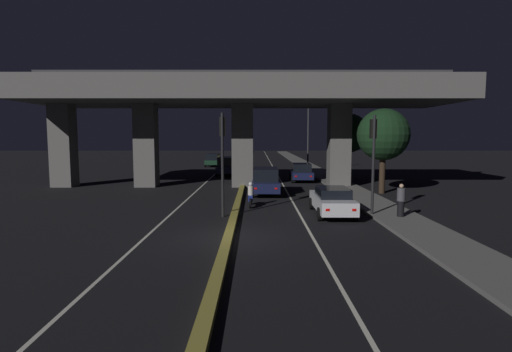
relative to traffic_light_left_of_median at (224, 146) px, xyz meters
The scene contains 18 objects.
ground_plane 5.54m from the traffic_light_left_of_median, 82.17° to the right, with size 200.00×200.00×0.00m, color black.
lane_line_left_inner 31.10m from the traffic_light_left_of_median, 95.14° to the left, with size 0.12×126.00×0.00m, color beige.
lane_line_right_inner 31.22m from the traffic_light_left_of_median, 82.72° to the left, with size 0.12×126.00×0.00m, color beige.
median_divider 30.97m from the traffic_light_left_of_median, 88.92° to the left, with size 0.36×126.00×0.21m, color olive.
sidewalk_right 25.52m from the traffic_light_left_of_median, 70.07° to the left, with size 2.44×126.00×0.15m, color #5B5956.
elevated_overpass 12.75m from the traffic_light_left_of_median, 89.10° to the left, with size 33.08×9.71×9.24m.
traffic_light_left_of_median is the anchor object (origin of this frame).
traffic_light_right_of_median 7.50m from the traffic_light_left_of_median, ahead, with size 0.30×0.49×5.07m.
street_lamp 27.51m from the traffic_light_left_of_median, 74.47° to the left, with size 2.44×0.32×8.12m.
car_white_lead 6.23m from the traffic_light_left_of_median, ahead, with size 1.93×4.71×1.43m.
car_dark_blue_second 8.46m from the traffic_light_left_of_median, 73.06° to the left, with size 2.13×4.39×1.84m.
car_dark_blue_third 17.23m from the traffic_light_left_of_median, 70.22° to the left, with size 2.06×4.26×1.62m.
car_dark_blue_lead_oncoming 21.72m from the traffic_light_left_of_median, 93.79° to the left, with size 1.98×4.60×1.94m.
car_dark_green_second_oncoming 34.47m from the traffic_light_left_of_median, 96.95° to the left, with size 2.03×3.99×1.78m.
motorcycle_blue_filtering_near 4.35m from the traffic_light_left_of_median, 65.06° to the left, with size 0.33×1.88×1.42m.
pedestrian_on_sidewalk 9.11m from the traffic_light_left_of_median, ahead, with size 0.39×0.39×1.60m.
roadside_tree_kerbside_near 13.48m from the traffic_light_left_of_median, 37.96° to the left, with size 3.64×3.64×5.99m.
roadside_tree_kerbside_mid 21.60m from the traffic_light_left_of_median, 60.51° to the left, with size 3.75×3.75×6.24m.
Camera 1 is at (1.08, -15.63, 4.00)m, focal length 28.00 mm.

